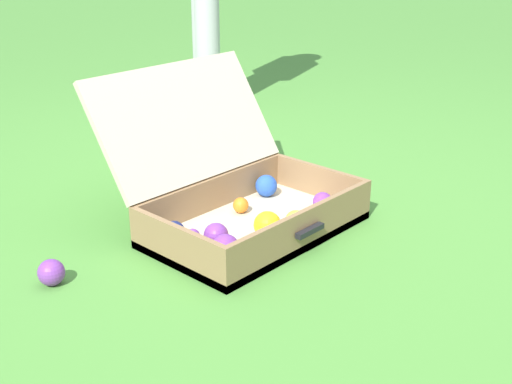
{
  "coord_description": "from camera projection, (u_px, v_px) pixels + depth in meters",
  "views": [
    {
      "loc": [
        -1.44,
        -1.25,
        0.89
      ],
      "look_at": [
        -0.07,
        0.01,
        0.13
      ],
      "focal_mm": 46.79,
      "sensor_mm": 36.0,
      "label": 1
    }
  ],
  "objects": [
    {
      "name": "open_suitcase",
      "position": [
        236.0,
        194.0,
        2.06
      ],
      "size": [
        0.65,
        0.64,
        0.47
      ],
      "color": "beige",
      "rests_on": "ground"
    },
    {
      "name": "stray_ball_on_grass",
      "position": [
        51.0,
        272.0,
        1.75
      ],
      "size": [
        0.07,
        0.07,
        0.07
      ],
      "primitive_type": "sphere",
      "color": "purple",
      "rests_on": "ground"
    },
    {
      "name": "ground_plane",
      "position": [
        273.0,
        225.0,
        2.11
      ],
      "size": [
        16.0,
        16.0,
        0.0
      ],
      "primitive_type": "plane",
      "color": "#4C8C38"
    }
  ]
}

